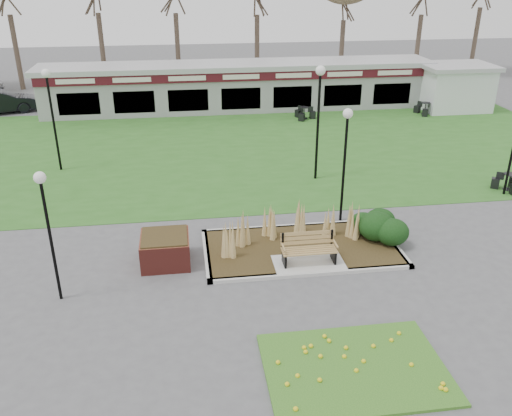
{
  "coord_description": "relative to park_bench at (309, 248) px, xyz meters",
  "views": [
    {
      "loc": [
        -3.66,
        -14.08,
        8.69
      ],
      "look_at": [
        -1.4,
        2.0,
        1.24
      ],
      "focal_mm": 38.0,
      "sensor_mm": 36.0,
      "label": 1
    }
  ],
  "objects": [
    {
      "name": "brick_planter",
      "position": [
        -4.4,
        0.75,
        -0.11
      ],
      "size": [
        1.5,
        1.5,
        0.95
      ],
      "color": "maroon",
      "rests_on": "ground"
    },
    {
      "name": "lamp_post_near_left",
      "position": [
        1.9,
        2.95,
        2.45
      ],
      "size": [
        0.35,
        0.35,
        4.16
      ],
      "color": "black",
      "rests_on": "ground"
    },
    {
      "name": "lawn",
      "position": [
        0.0,
        11.75,
        -0.58
      ],
      "size": [
        34.0,
        16.0,
        0.02
      ],
      "primitive_type": "cube",
      "color": "#2A5F1E",
      "rests_on": "ground"
    },
    {
      "name": "park_bench",
      "position": [
        0.0,
        0.0,
        0.0
      ],
      "size": [
        1.7,
        0.66,
        0.93
      ],
      "color": "#9E7747",
      "rests_on": "ground"
    },
    {
      "name": "ground",
      "position": [
        0.0,
        -0.25,
        -0.59
      ],
      "size": [
        100.0,
        100.0,
        0.0
      ],
      "primitive_type": "plane",
      "color": "#515154",
      "rests_on": "ground"
    },
    {
      "name": "car_black",
      "position": [
        -14.72,
        20.75,
        0.12
      ],
      "size": [
        4.55,
        2.78,
        1.42
      ],
      "primitive_type": "imported",
      "rotation": [
        0.0,
        0.0,
        1.89
      ],
      "color": "black",
      "rests_on": "ground"
    },
    {
      "name": "bistro_set_b",
      "position": [
        3.63,
        16.75,
        -0.33
      ],
      "size": [
        1.16,
        1.33,
        0.71
      ],
      "color": "black",
      "rests_on": "ground"
    },
    {
      "name": "service_hut",
      "position": [
        13.5,
        17.75,
        0.86
      ],
      "size": [
        4.4,
        3.4,
        2.83
      ],
      "color": "white",
      "rests_on": "ground"
    },
    {
      "name": "food_pavilion",
      "position": [
        0.0,
        19.71,
        0.89
      ],
      "size": [
        24.6,
        3.4,
        2.9
      ],
      "color": "#97979A",
      "rests_on": "ground"
    },
    {
      "name": "lamp_post_mid_right",
      "position": [
        1.98,
        7.13,
        2.95
      ],
      "size": [
        0.4,
        0.4,
        4.86
      ],
      "color": "black",
      "rests_on": "ground"
    },
    {
      "name": "bistro_set_d",
      "position": [
        11.24,
        16.75,
        -0.33
      ],
      "size": [
        1.25,
        1.35,
        0.72
      ],
      "color": "black",
      "rests_on": "ground"
    },
    {
      "name": "flower_bed",
      "position": [
        0.0,
        -4.85,
        -0.52
      ],
      "size": [
        4.2,
        3.0,
        0.16
      ],
      "color": "#2A5F1B",
      "rests_on": "ground"
    },
    {
      "name": "lamp_post_far_left",
      "position": [
        -9.23,
        9.8,
        2.72
      ],
      "size": [
        0.38,
        0.38,
        4.54
      ],
      "color": "black",
      "rests_on": "ground"
    },
    {
      "name": "planting_bed",
      "position": [
        1.27,
        1.1,
        -0.22
      ],
      "size": [
        6.75,
        3.4,
        1.27
      ],
      "color": "#2F2413",
      "rests_on": "ground"
    },
    {
      "name": "lamp_post_mid_left",
      "position": [
        -7.32,
        -0.86,
        2.2
      ],
      "size": [
        0.32,
        0.32,
        3.82
      ],
      "color": "black",
      "rests_on": "ground"
    },
    {
      "name": "bistro_set_c",
      "position": [
        9.58,
        4.75,
        -0.34
      ],
      "size": [
        1.32,
        1.16,
        0.7
      ],
      "color": "black",
      "rests_on": "ground"
    }
  ]
}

